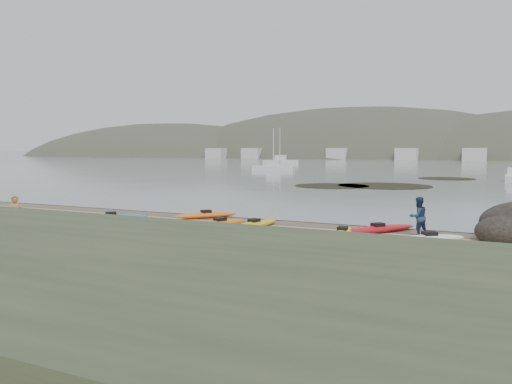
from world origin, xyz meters
The scene contains 9 objects.
ground centered at (0.00, 0.00, 0.00)m, with size 600.00×600.00×0.00m, color tan.
wet_sand centered at (0.00, -0.30, 0.00)m, with size 60.00×60.00×0.00m, color brown.
water centered at (0.00, 300.00, 0.01)m, with size 1200.00×1200.00×0.00m, color slate.
kayaks centered at (-0.75, -3.62, 0.17)m, with size 21.34×9.19×0.34m.
person_west centered at (-7.07, -9.51, 0.93)m, with size 0.68×0.45×1.86m, color #B28247.
person_east centered at (8.75, -1.79, 0.88)m, with size 0.85×0.67×1.76m, color navy.
kelp_mats centered at (1.35, 30.33, 0.03)m, with size 16.83×25.51×0.04m.
moored_boats centered at (6.91, 82.55, 0.56)m, with size 84.95×78.45×1.21m.
far_town centered at (6.00, 145.00, 2.00)m, with size 199.00×5.00×4.00m.
Camera 1 is at (11.64, -24.44, 3.87)m, focal length 35.00 mm.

